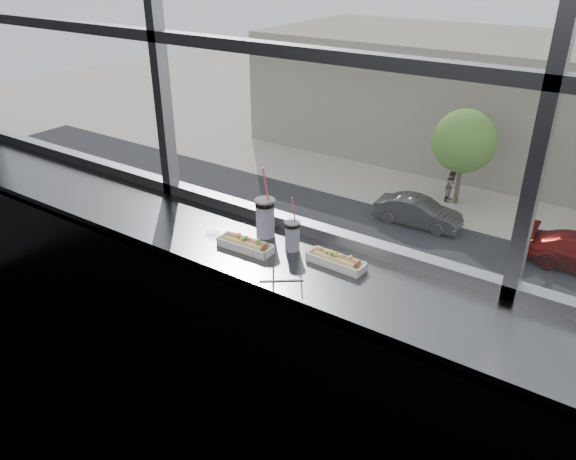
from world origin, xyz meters
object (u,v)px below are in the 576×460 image
Objects in this scene: loose_straw at (281,280)px; soda_cup_right at (292,234)px; car_near_a at (247,240)px; pedestrian_a at (452,183)px; hotdog_tray_right at (336,260)px; tree_left at (464,141)px; hotdog_tray_left at (246,244)px; wrapper at (213,233)px; car_far_a at (419,207)px; soda_cup_left at (265,216)px.

soda_cup_right is at bearing 76.80° from loose_straw.
car_near_a is 2.70× the size of pedestrian_a.
hotdog_tray_right is 24.01m from car_near_a.
loose_straw is at bearing -74.78° from tree_left.
loose_straw reaches higher than car_near_a.
car_near_a is (-13.82, 16.20, -11.09)m from hotdog_tray_right.
tree_left is at bearing 102.56° from hotdog_tray_left.
pedestrian_a is (-8.01, 28.35, -11.06)m from soda_cup_right.
loose_straw is 0.57m from wrapper.
tree_left is (0.39, -0.16, 2.65)m from pedestrian_a.
soda_cup_right is 30.39m from tree_left.
wrapper is at bearing -165.07° from pedestrian_a.
car_far_a is at bearing 108.01° from wrapper.
tree_left is (-7.74, 28.46, -8.32)m from loose_straw.
soda_cup_left is 0.18× the size of pedestrian_a.
pedestrian_a is at bearing -21.59° from car_near_a.
car_far_a is 4.17m from pedestrian_a.
soda_cup_left is at bearing 97.68° from loose_straw.
hotdog_tray_right is 30.45m from tree_left.
wrapper reaches higher than car_near_a.
soda_cup_right is at bearing -12.98° from soda_cup_left.
soda_cup_right is (0.20, -0.05, -0.03)m from soda_cup_left.
soda_cup_left is 27.81m from car_far_a.
hotdog_tray_left is 0.23m from wrapper.
car_near_a is at bearing 129.96° from soda_cup_right.
pedestrian_a is at bearing 103.22° from hotdog_tray_left.
soda_cup_right is 0.05× the size of car_near_a.
hotdog_tray_left is at bearing -146.37° from soda_cup_right.
wrapper is 0.04× the size of pedestrian_a.
soda_cup_left is 23.76m from car_near_a.
hotdog_tray_left reaches higher than wrapper.
tree_left reaches higher than car_near_a.
wrapper reaches higher than car_far_a.
car_near_a is (-5.25, -8.00, -0.03)m from car_far_a.
soda_cup_right is at bearing -163.93° from car_far_a.
hotdog_tray_left is 3.02× the size of wrapper.
soda_cup_left is 31.39m from pedestrian_a.
loose_straw is at bearing -114.80° from hotdog_tray_right.
car_far_a is at bearing -30.29° from car_near_a.
soda_cup_right is at bearing -164.23° from pedestrian_a.
car_far_a is 2.77× the size of pedestrian_a.
hotdog_tray_right is 0.26m from soda_cup_right.
hotdog_tray_left is 0.46m from hotdog_tray_right.
car_far_a is at bearing 108.59° from soda_cup_left.
hotdog_tray_left is 0.13× the size of pedestrian_a.
hotdog_tray_right is (0.44, 0.12, -0.00)m from hotdog_tray_left.
soda_cup_right is 31.47m from pedestrian_a.
car_far_a is at bearing 108.97° from soda_cup_right.
hotdog_tray_left reaches higher than pedestrian_a.
soda_cup_left is 0.46m from loose_straw.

